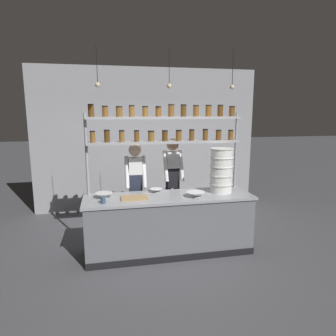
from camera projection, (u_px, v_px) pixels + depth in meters
ground_plane at (169, 251)px, 4.81m from camera, size 40.00×40.00×0.00m
back_wall at (148, 140)px, 6.78m from camera, size 5.02×0.12×3.16m
prep_counter at (169, 224)px, 4.73m from camera, size 2.62×0.76×0.92m
spice_shelf_unit at (165, 132)px, 4.79m from camera, size 2.50×0.28×2.32m
chef_left at (136, 185)px, 5.12m from camera, size 0.36×0.30×1.68m
chef_center at (173, 178)px, 5.48m from camera, size 0.37×0.31×1.74m
container_stack at (221, 170)px, 4.80m from camera, size 0.37×0.37×0.72m
cutting_board at (134, 198)px, 4.49m from camera, size 0.40×0.26×0.02m
prep_bowl_near_left at (196, 194)px, 4.57m from camera, size 0.29×0.29×0.08m
prep_bowl_center_front at (156, 190)px, 4.85m from camera, size 0.21×0.21×0.06m
prep_bowl_center_back at (104, 195)px, 4.54m from camera, size 0.27×0.27×0.07m
serving_cup_front at (103, 200)px, 4.25m from camera, size 0.07×0.07×0.09m
pendant_light_row at (168, 84)px, 4.33m from camera, size 2.06×0.07×0.58m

